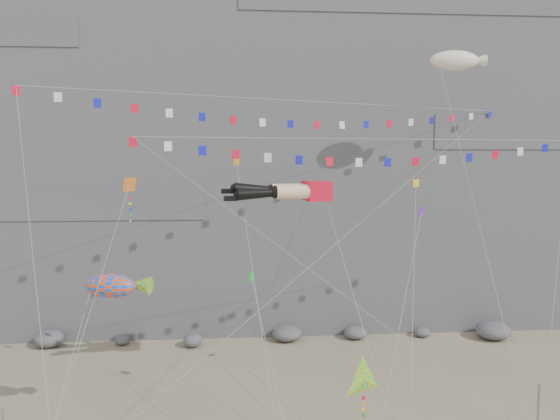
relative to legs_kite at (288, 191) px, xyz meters
name	(u,v)px	position (x,y,z in m)	size (l,w,h in m)	color
cliff	(275,73)	(1.06, 27.01, 11.31)	(80.00, 28.00, 50.00)	slate
talus_boulders	(287,334)	(1.06, 12.01, -13.09)	(60.00, 3.00, 1.20)	slate
anchor_pole_right	(538,417)	(12.89, -6.77, -11.83)	(0.12, 0.12, 3.72)	gray
legs_kite	(288,191)	(0.00, 0.00, 0.00)	(8.74, 14.51, 19.25)	red
flag_banner_upper	(304,101)	(1.65, 5.71, 6.13)	(34.49, 21.11, 27.73)	red
flag_banner_lower	(374,139)	(5.45, 0.31, 3.25)	(28.97, 9.07, 19.87)	red
harlequin_kite	(129,186)	(-9.11, -3.15, 0.54)	(4.78, 5.77, 15.55)	red
fish_windsock	(110,286)	(-10.04, -4.15, -4.81)	(4.85, 6.01, 10.46)	#FF460D
delta_kite	(364,381)	(2.73, -9.29, -8.37)	(2.20, 4.59, 7.07)	#E6B00B
blimp_windsock	(454,61)	(13.20, 6.95, 9.32)	(4.52, 14.18, 26.59)	#F4E5C9
small_kite_a	(237,168)	(-3.13, 2.96, 1.41)	(2.79, 14.71, 21.04)	orange
small_kite_b	(421,215)	(7.90, -1.78, -1.33)	(6.15, 9.80, 16.42)	purple
small_kite_c	(252,279)	(-2.33, -1.56, -5.17)	(2.70, 10.17, 12.96)	green
small_kite_d	(416,187)	(8.96, 2.47, 0.07)	(5.51, 15.13, 20.74)	yellow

